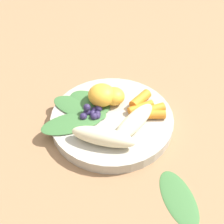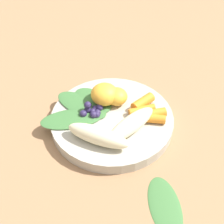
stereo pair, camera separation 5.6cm
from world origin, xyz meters
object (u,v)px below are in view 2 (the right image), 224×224
Objects in this scene: bowl at (112,120)px; kale_leaf_stray at (165,205)px; banana_peeled_left at (131,124)px; orange_segment_near at (105,94)px; banana_peeled_right at (98,136)px.

kale_leaf_stray is at bearing -162.73° from bowl.
banana_peeled_left is at bearing -145.76° from bowl.
orange_segment_near is at bearing 78.03° from banana_peeled_left.
bowl is 2.08× the size of banana_peeled_right.
bowl is at bearing 92.04° from banana_peeled_right.
kale_leaf_stray is (-0.19, -0.06, -0.01)m from bowl.
banana_peeled_left is at bearing 47.23° from banana_peeled_right.
kale_leaf_stray is at bearing -115.10° from banana_peeled_left.
banana_peeled_left is at bearing -155.52° from orange_segment_near.
bowl is 4.35× the size of orange_segment_near.
banana_peeled_right is at bearing 160.44° from banana_peeled_left.
orange_segment_near is (0.09, 0.04, 0.00)m from banana_peeled_left.
kale_leaf_stray is (-0.13, -0.09, -0.04)m from banana_peeled_right.
bowl is 2.08× the size of banana_peeled_left.
bowl is 0.06m from banana_peeled_left.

